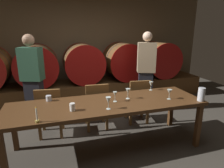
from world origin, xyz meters
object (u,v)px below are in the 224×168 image
at_px(guest_left, 33,81).
at_px(wine_glass_left, 115,95).
at_px(wine_barrel_center, 83,63).
at_px(candle_center, 37,118).
at_px(pitcher, 201,94).
at_px(wine_barrel_far_right, 159,60).
at_px(wine_barrel_left, 37,66).
at_px(chair_center, 97,104).
at_px(wine_barrel_right, 123,61).
at_px(chair_right, 138,99).
at_px(wine_glass_far_left, 108,101).
at_px(cup_right, 72,107).
at_px(chair_left, 50,110).
at_px(cup_left, 49,98).
at_px(guest_right, 146,72).
at_px(dining_table, 107,107).
at_px(wine_glass_far_right, 169,92).
at_px(wine_glass_center, 128,91).
at_px(wine_glass_right, 151,84).

xyz_separation_m(guest_left, wine_glass_left, (1.21, -1.15, -0.02)).
distance_m(wine_barrel_center, candle_center, 2.80).
bearing_deg(pitcher, wine_glass_left, 164.44).
distance_m(wine_barrel_far_right, pitcher, 2.72).
bearing_deg(wine_barrel_left, chair_center, -56.82).
xyz_separation_m(wine_barrel_center, wine_barrel_right, (1.07, 0.00, 0.00)).
height_order(chair_right, wine_glass_far_left, wine_glass_far_left).
xyz_separation_m(wine_glass_left, cup_right, (-0.64, -0.15, -0.06)).
distance_m(wine_barrel_center, wine_glass_left, 2.26).
bearing_deg(wine_barrel_far_right, chair_left, -151.02).
distance_m(wine_barrel_right, cup_left, 2.71).
distance_m(wine_barrel_center, pitcher, 2.93).
relative_size(wine_barrel_right, candle_center, 4.82).
bearing_deg(wine_barrel_far_right, wine_barrel_right, 180.00).
bearing_deg(chair_left, wine_barrel_center, -109.11).
bearing_deg(guest_left, guest_right, -157.64).
xyz_separation_m(wine_barrel_left, chair_center, (1.05, -1.61, -0.48)).
bearing_deg(chair_left, dining_table, 151.50).
relative_size(wine_barrel_right, chair_right, 1.09).
bearing_deg(wine_glass_far_left, chair_left, 132.54).
distance_m(wine_barrel_far_right, chair_center, 2.74).
relative_size(pitcher, wine_glass_far_right, 1.32).
xyz_separation_m(chair_right, guest_right, (0.40, 0.52, 0.41)).
xyz_separation_m(pitcher, wine_glass_far_right, (-0.41, 0.21, 0.01)).
xyz_separation_m(wine_glass_center, cup_left, (-1.17, 0.26, -0.08)).
bearing_deg(chair_left, wine_barrel_far_right, -143.02).
bearing_deg(chair_left, cup_left, 100.01).
distance_m(candle_center, wine_glass_far_right, 1.91).
bearing_deg(wine_glass_center, pitcher, -21.79).
bearing_deg(candle_center, chair_center, 47.87).
xyz_separation_m(wine_barrel_far_right, wine_glass_right, (-1.25, -1.90, -0.11)).
distance_m(wine_barrel_far_right, cup_left, 3.54).
distance_m(wine_barrel_left, guest_right, 2.52).
xyz_separation_m(chair_right, wine_glass_center, (-0.46, -0.60, 0.38)).
bearing_deg(dining_table, cup_right, -164.05).
height_order(chair_center, wine_glass_left, wine_glass_left).
relative_size(wine_barrel_right, wine_glass_far_left, 5.68).
bearing_deg(dining_table, chair_left, 143.51).
height_order(cup_left, cup_right, cup_right).
bearing_deg(dining_table, guest_left, 133.26).
bearing_deg(wine_glass_center, chair_right, 52.58).
bearing_deg(cup_right, dining_table, 15.95).
bearing_deg(pitcher, wine_glass_far_right, 153.48).
xyz_separation_m(wine_barrel_left, guest_left, (-0.02, -1.10, -0.09)).
bearing_deg(wine_glass_left, guest_right, 47.30).
distance_m(wine_barrel_right, wine_barrel_far_right, 1.06).
distance_m(wine_barrel_left, wine_glass_center, 2.61).
bearing_deg(guest_right, wine_barrel_right, -62.73).
relative_size(guest_left, wine_glass_center, 10.59).
bearing_deg(wine_glass_left, dining_table, -177.06).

